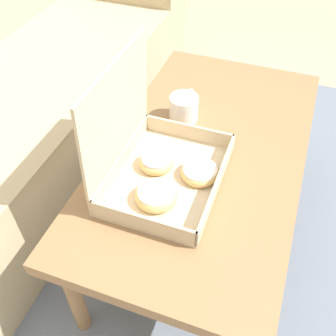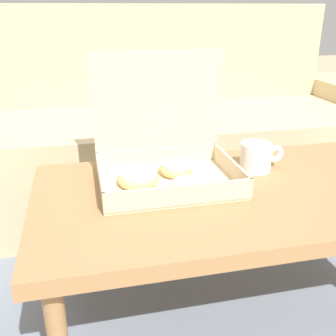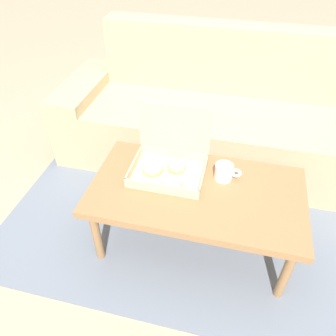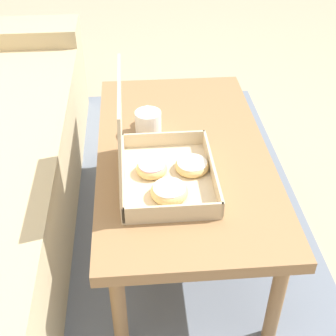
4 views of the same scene
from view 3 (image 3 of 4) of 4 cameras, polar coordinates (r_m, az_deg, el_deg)
ground_plane at (r=1.99m, az=4.69°, el=-10.93°), size 12.00×12.00×0.00m
area_rug at (r=2.18m, az=6.09°, el=-4.83°), size 2.29×1.77×0.01m
couch at (r=2.38m, az=8.42°, el=8.30°), size 2.17×0.76×0.88m
coffee_table at (r=1.66m, az=4.97°, el=-4.66°), size 1.06×0.58×0.41m
pastry_box at (r=1.68m, az=0.09°, el=0.95°), size 0.37×0.29×0.35m
coffee_mug at (r=1.68m, az=9.82°, el=-0.67°), size 0.14×0.09×0.08m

